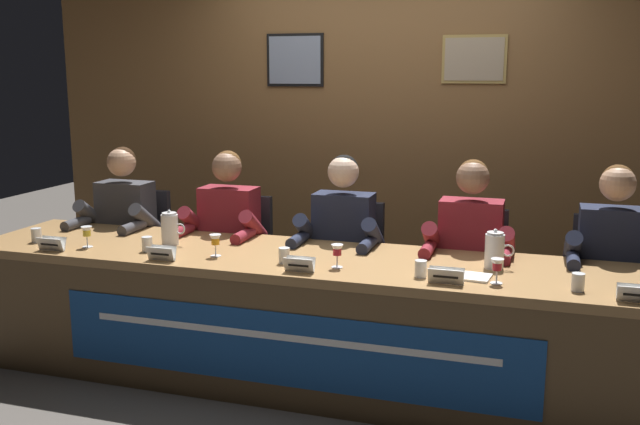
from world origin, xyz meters
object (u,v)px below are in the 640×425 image
at_px(chair_far_left, 138,258).
at_px(nameplate_left, 162,253).
at_px(nameplate_far_left, 52,244).
at_px(juice_glass_far_left, 87,233).
at_px(chair_far_right, 606,299).
at_px(panelist_center, 340,241).
at_px(nameplate_right, 446,276).
at_px(panelist_far_left, 120,225).
at_px(conference_table, 313,301).
at_px(water_pitcher_right_side, 495,250).
at_px(chair_center, 348,276).
at_px(water_cup_right, 421,270).
at_px(juice_glass_left, 215,241).
at_px(chair_right, 470,287).
at_px(juice_glass_right, 497,266).
at_px(panelist_left, 224,233).
at_px(nameplate_center, 299,265).
at_px(water_cup_center, 284,256).
at_px(juice_glass_center, 337,252).
at_px(panelist_far_right, 613,261).
at_px(water_cup_far_left, 36,236).
at_px(nameplate_far_right, 637,294).
at_px(water_cup_left, 147,245).
at_px(chair_left, 238,267).
at_px(document_stack_right, 469,276).
at_px(panelist_right, 469,251).
at_px(water_cup_far_right, 578,283).
at_px(water_pitcher_left_side, 170,229).

relative_size(chair_far_left, nameplate_left, 5.89).
bearing_deg(nameplate_far_left, juice_glass_far_left, 42.32).
height_order(chair_far_left, chair_far_right, same).
xyz_separation_m(panelist_center, nameplate_right, (0.73, -0.71, 0.04)).
xyz_separation_m(panelist_far_left, juice_glass_far_left, (0.18, -0.60, 0.09)).
height_order(conference_table, water_pitcher_right_side, water_pitcher_right_side).
distance_m(chair_center, water_cup_right, 1.07).
height_order(juice_glass_left, chair_right, chair_right).
height_order(nameplate_far_left, juice_glass_right, juice_glass_right).
bearing_deg(conference_table, chair_right, 43.17).
xyz_separation_m(chair_far_left, juice_glass_far_left, (0.18, -0.80, 0.37)).
distance_m(panelist_left, nameplate_center, 1.05).
height_order(panelist_center, water_cup_center, panelist_center).
bearing_deg(water_cup_right, nameplate_left, -175.48).
relative_size(chair_far_left, juice_glass_right, 7.39).
bearing_deg(juice_glass_center, panelist_far_right, 22.88).
xyz_separation_m(juice_glass_right, water_pitcher_right_side, (-0.03, 0.28, 0.01)).
xyz_separation_m(nameplate_right, water_pitcher_right_side, (0.20, 0.36, 0.05)).
bearing_deg(panelist_far_left, panelist_center, 0.00).
bearing_deg(panelist_far_left, panelist_left, 0.00).
height_order(water_cup_far_left, nameplate_far_right, water_cup_far_left).
relative_size(chair_far_left, water_cup_left, 10.78).
distance_m(panelist_far_left, nameplate_right, 2.38).
height_order(chair_left, water_cup_center, chair_left).
distance_m(water_cup_left, chair_far_right, 2.65).
height_order(water_cup_left, panelist_far_right, panelist_far_right).
bearing_deg(document_stack_right, nameplate_left, -173.92).
bearing_deg(panelist_left, chair_center, 14.60).
bearing_deg(nameplate_far_left, water_pitcher_right_side, 8.98).
height_order(panelist_right, water_cup_far_right, panelist_right).
bearing_deg(nameplate_far_right, nameplate_right, 177.98).
bearing_deg(nameplate_right, panelist_left, 154.78).
height_order(water_cup_far_left, document_stack_right, water_cup_far_left).
bearing_deg(water_pitcher_left_side, nameplate_left, -68.14).
distance_m(water_cup_center, chair_right, 1.25).
height_order(nameplate_right, document_stack_right, nameplate_right).
distance_m(water_cup_left, water_pitcher_right_side, 1.92).
bearing_deg(nameplate_far_right, water_cup_far_right, 156.89).
distance_m(water_cup_far_left, panelist_left, 1.12).
bearing_deg(nameplate_far_right, panelist_center, 154.94).
relative_size(conference_table, juice_glass_far_left, 33.40).
relative_size(chair_right, water_pitcher_left_side, 4.36).
relative_size(panelist_far_left, panelist_right, 1.00).
bearing_deg(panelist_right, water_pitcher_right_side, -64.67).
height_order(juice_glass_far_left, water_pitcher_right_side, water_pitcher_right_side).
relative_size(water_cup_far_left, water_pitcher_left_side, 0.40).
relative_size(water_cup_far_left, nameplate_left, 0.55).
relative_size(water_cup_left, panelist_center, 0.07).
bearing_deg(panelist_far_left, juice_glass_center, -19.11).
bearing_deg(nameplate_center, nameplate_left, -179.41).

